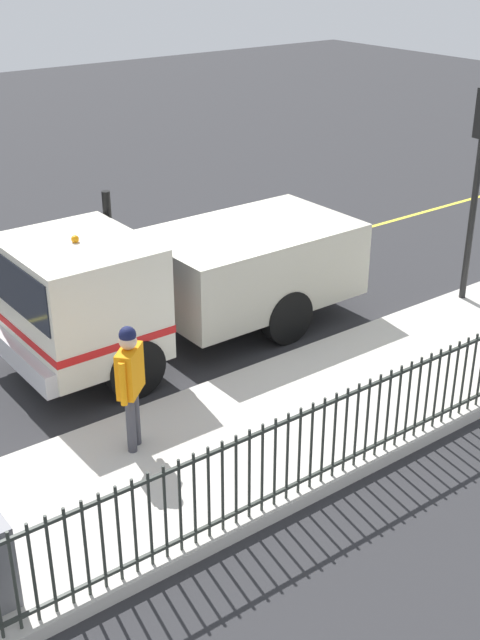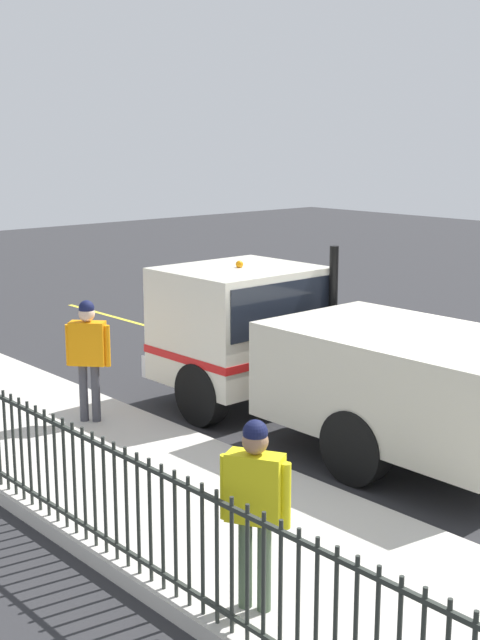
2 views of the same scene
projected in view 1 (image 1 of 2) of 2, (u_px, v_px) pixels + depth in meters
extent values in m
plane|color=#2B2B2D|center=(245.00, 324.00, 14.81)|extent=(60.86, 60.86, 0.00)
cube|color=beige|center=(365.00, 389.00, 12.57)|extent=(3.06, 27.66, 0.17)
cube|color=yellow|center=(172.00, 282.00, 16.58)|extent=(0.12, 24.90, 0.01)
cube|color=silver|center=(80.00, 297.00, 12.55)|extent=(2.29, 1.97, 1.78)
cube|color=black|center=(78.00, 273.00, 12.38)|extent=(2.11, 2.01, 0.78)
cube|color=beige|center=(250.00, 263.00, 14.45)|extent=(2.30, 3.68, 1.31)
cube|color=silver|center=(21.00, 359.00, 12.29)|extent=(2.17, 0.21, 0.36)
cube|color=red|center=(82.00, 320.00, 12.72)|extent=(2.31, 1.99, 0.12)
cylinder|color=black|center=(134.00, 367.00, 12.36)|extent=(0.30, 0.96, 0.96)
cylinder|color=black|center=(73.00, 321.00, 13.83)|extent=(0.30, 0.96, 0.96)
cylinder|color=black|center=(286.00, 316.00, 14.00)|extent=(0.30, 0.96, 0.96)
cylinder|color=black|center=(217.00, 279.00, 15.47)|extent=(0.30, 0.96, 0.96)
sphere|color=orange|center=(75.00, 239.00, 12.14)|extent=(0.12, 0.12, 0.12)
cylinder|color=black|center=(110.00, 252.00, 13.77)|extent=(0.14, 0.14, 2.14)
cube|color=orange|center=(130.00, 371.00, 10.50)|extent=(0.51, 0.53, 0.64)
sphere|color=beige|center=(128.00, 341.00, 10.31)|extent=(0.24, 0.24, 0.24)
sphere|color=#14193F|center=(127.00, 335.00, 10.28)|extent=(0.22, 0.22, 0.22)
cylinder|color=#3F3F47|center=(131.00, 424.00, 10.74)|extent=(0.13, 0.13, 0.86)
cylinder|color=#3F3F47|center=(135.00, 416.00, 10.90)|extent=(0.13, 0.13, 0.86)
cylinder|color=orange|center=(123.00, 384.00, 10.26)|extent=(0.09, 0.09, 0.61)
cylinder|color=orange|center=(137.00, 363.00, 10.77)|extent=(0.09, 0.09, 0.61)
cylinder|color=#2D332D|center=(15.00, 582.00, 7.89)|extent=(0.04, 0.04, 1.22)
cylinder|color=#2D332D|center=(33.00, 573.00, 7.99)|extent=(0.04, 0.04, 1.22)
cylinder|color=#2D332D|center=(51.00, 565.00, 8.09)|extent=(0.04, 0.04, 1.22)
cylinder|color=#2D332D|center=(69.00, 557.00, 8.20)|extent=(0.04, 0.04, 1.22)
cylinder|color=#2D332D|center=(86.00, 549.00, 8.30)|extent=(0.04, 0.04, 1.22)
cylinder|color=#2D332D|center=(102.00, 541.00, 8.40)|extent=(0.04, 0.04, 1.22)
cylinder|color=#2D332D|center=(119.00, 534.00, 8.51)|extent=(0.04, 0.04, 1.22)
cylinder|color=#2D332D|center=(135.00, 527.00, 8.61)|extent=(0.04, 0.04, 1.22)
cylinder|color=#2D332D|center=(150.00, 519.00, 8.72)|extent=(0.04, 0.04, 1.22)
cylinder|color=#2D332D|center=(165.00, 513.00, 8.82)|extent=(0.04, 0.04, 1.22)
cylinder|color=#2D332D|center=(180.00, 506.00, 8.92)|extent=(0.04, 0.04, 1.22)
cylinder|color=#2D332D|center=(195.00, 499.00, 9.03)|extent=(0.04, 0.04, 1.22)
cylinder|color=#2D332D|center=(209.00, 493.00, 9.13)|extent=(0.04, 0.04, 1.22)
cylinder|color=#2D332D|center=(223.00, 486.00, 9.23)|extent=(0.04, 0.04, 1.22)
cylinder|color=#2D332D|center=(236.00, 480.00, 9.34)|extent=(0.04, 0.04, 1.22)
cylinder|color=#2D332D|center=(249.00, 474.00, 9.44)|extent=(0.04, 0.04, 1.22)
cylinder|color=#2D332D|center=(262.00, 468.00, 9.55)|extent=(0.04, 0.04, 1.22)
cylinder|color=#2D332D|center=(275.00, 462.00, 9.65)|extent=(0.04, 0.04, 1.22)
cylinder|color=#2D332D|center=(287.00, 457.00, 9.75)|extent=(0.04, 0.04, 1.22)
cylinder|color=#2D332D|center=(299.00, 451.00, 9.86)|extent=(0.04, 0.04, 1.22)
cylinder|color=#2D332D|center=(311.00, 446.00, 9.96)|extent=(0.04, 0.04, 1.22)
cylinder|color=#2D332D|center=(323.00, 440.00, 10.06)|extent=(0.04, 0.04, 1.22)
cylinder|color=#2D332D|center=(334.00, 435.00, 10.17)|extent=(0.04, 0.04, 1.22)
cylinder|color=#2D332D|center=(345.00, 430.00, 10.27)|extent=(0.04, 0.04, 1.22)
cylinder|color=#2D332D|center=(356.00, 425.00, 10.37)|extent=(0.04, 0.04, 1.22)
cylinder|color=#2D332D|center=(367.00, 420.00, 10.48)|extent=(0.04, 0.04, 1.22)
cylinder|color=#2D332D|center=(378.00, 415.00, 10.58)|extent=(0.04, 0.04, 1.22)
cylinder|color=#2D332D|center=(388.00, 411.00, 10.69)|extent=(0.04, 0.04, 1.22)
cylinder|color=#2D332D|center=(398.00, 406.00, 10.79)|extent=(0.04, 0.04, 1.22)
cylinder|color=#2D332D|center=(408.00, 402.00, 10.89)|extent=(0.04, 0.04, 1.22)
cylinder|color=#2D332D|center=(418.00, 397.00, 11.00)|extent=(0.04, 0.04, 1.22)
cylinder|color=#2D332D|center=(427.00, 393.00, 11.10)|extent=(0.04, 0.04, 1.22)
cylinder|color=#2D332D|center=(437.00, 389.00, 11.20)|extent=(0.04, 0.04, 1.22)
cylinder|color=#2D332D|center=(446.00, 384.00, 11.31)|extent=(0.04, 0.04, 1.22)
cylinder|color=#2D332D|center=(455.00, 380.00, 11.41)|extent=(0.04, 0.04, 1.22)
cylinder|color=#2D332D|center=(464.00, 376.00, 11.51)|extent=(0.04, 0.04, 1.22)
cylinder|color=#2D332D|center=(472.00, 372.00, 11.62)|extent=(0.04, 0.04, 1.22)
cube|color=#2D332D|center=(445.00, 354.00, 11.03)|extent=(0.04, 23.51, 0.04)
cube|color=#2D332D|center=(438.00, 415.00, 11.46)|extent=(0.04, 23.51, 0.04)
cylinder|color=black|center=(475.00, 199.00, 14.66)|extent=(0.12, 0.12, 3.88)
cone|color=orange|center=(277.00, 250.00, 17.30)|extent=(0.48, 0.48, 0.68)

